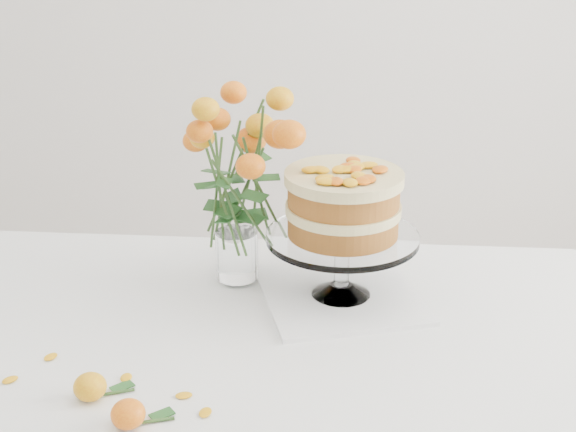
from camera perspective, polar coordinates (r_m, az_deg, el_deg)
name	(u,v)px	position (r m, az deg, el deg)	size (l,w,h in m)	color
table	(214,390)	(1.41, -5.30, -12.19)	(1.43, 0.93, 0.76)	tan
napkin	(341,296)	(1.52, 3.78, -5.68)	(0.28, 0.28, 0.01)	white
cake_stand	(343,210)	(1.45, 3.95, 0.41)	(0.28, 0.28, 0.25)	white
rose_vase	(234,164)	(1.50, -3.83, 3.74)	(0.32, 0.32, 0.41)	white
loose_rose_near	(90,387)	(1.27, -13.88, -11.71)	(0.09, 0.05, 0.04)	yellow
loose_rose_far	(128,414)	(1.20, -11.28, -13.65)	(0.09, 0.05, 0.04)	#D84B0A
stray_petal_a	(126,378)	(1.31, -11.44, -11.22)	(0.03, 0.02, 0.00)	#EEA20F
stray_petal_b	(184,396)	(1.26, -7.42, -12.55)	(0.03, 0.02, 0.00)	#EEA20F
stray_petal_c	(205,413)	(1.22, -5.90, -13.75)	(0.03, 0.02, 0.00)	#EEA20F
stray_petal_d	(51,357)	(1.39, -16.53, -9.59)	(0.03, 0.02, 0.00)	#EEA20F
stray_petal_e	(10,380)	(1.35, -19.16, -10.96)	(0.03, 0.02, 0.00)	#EEA20F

